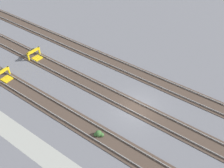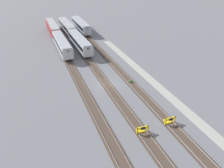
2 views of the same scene
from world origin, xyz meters
name	(u,v)px [view 1 (image 1 of 2)]	position (x,y,z in m)	size (l,w,h in m)	color
ground_plane	(136,108)	(0.00, 0.00, 0.00)	(400.00, 400.00, 0.00)	slate
rail_track_nearest	(108,140)	(0.00, -5.14, 0.04)	(90.00, 2.23, 0.21)	#47382D
rail_track_near_inner	(136,108)	(0.00, 0.00, 0.04)	(90.00, 2.24, 0.21)	#47382D
rail_track_middle	(159,83)	(0.00, 5.14, 0.04)	(90.00, 2.23, 0.21)	#47382D
bumper_stop_nearest_track	(4,76)	(-15.43, -5.13, 0.51)	(1.37, 2.01, 1.22)	gold
bumper_stop_near_inner_track	(35,55)	(-15.75, -0.01, 0.51)	(1.37, 2.01, 1.22)	gold
weed_clump	(99,134)	(-1.01, -5.19, 0.24)	(0.92, 0.70, 0.64)	#38602D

